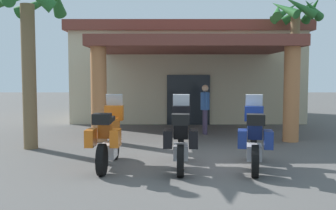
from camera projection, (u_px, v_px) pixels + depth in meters
name	position (u px, v px, depth m)	size (l,w,h in m)	color
ground_plane	(206.00, 165.00, 8.81)	(80.00, 80.00, 0.00)	#514F4C
motel_building	(186.00, 72.00, 19.08)	(10.52, 11.34, 4.39)	beige
motorcycle_orange	(109.00, 136.00, 8.57)	(0.71, 2.21, 1.61)	black
motorcycle_black	(182.00, 137.00, 8.47)	(0.72, 2.21, 1.61)	black
motorcycle_blue	(255.00, 137.00, 8.42)	(0.89, 2.19, 1.61)	black
pedestrian	(206.00, 106.00, 13.49)	(0.32, 0.53, 1.74)	#3F334C
palm_tree_near_portico	(296.00, 29.00, 14.70)	(2.15, 2.13, 5.12)	brown
palm_tree_roadside	(28.00, 28.00, 10.58)	(2.22, 2.30, 4.90)	brown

